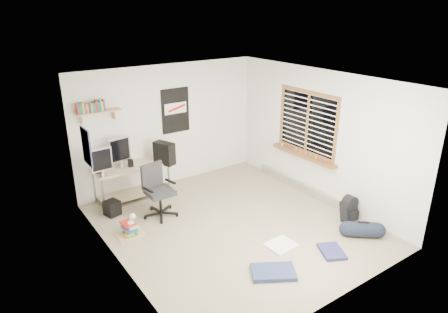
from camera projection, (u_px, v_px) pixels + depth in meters
floor at (234, 226)px, 6.90m from camera, size 4.00×4.50×0.01m
ceiling at (235, 80)px, 6.00m from camera, size 4.00×4.50×0.01m
back_wall at (169, 126)px, 8.18m from camera, size 4.00×0.01×2.50m
left_wall at (115, 189)px, 5.38m from camera, size 0.01×4.50×2.50m
right_wall at (320, 136)px, 7.52m from camera, size 0.01×4.50×2.50m
desk at (132, 181)px, 7.77m from camera, size 1.53×0.83×0.66m
monitor_left at (102, 168)px, 7.05m from camera, size 0.39×0.11×0.42m
monitor_right at (121, 157)px, 7.48m from camera, size 0.43×0.17×0.46m
pc_tower at (164, 153)px, 7.73m from camera, size 0.33×0.46×0.44m
keyboard at (108, 175)px, 7.27m from camera, size 0.43×0.17×0.02m
speaker_left at (99, 170)px, 7.27m from camera, size 0.09×0.09×0.18m
speaker_right at (131, 164)px, 7.55m from camera, size 0.10×0.10×0.18m
office_chair at (160, 191)px, 7.06m from camera, size 0.74×0.74×0.97m
wall_shelf at (98, 112)px, 7.12m from camera, size 0.80×0.22×0.24m
poster_back_wall at (176, 111)px, 8.13m from camera, size 0.62×0.03×0.92m
poster_left_wall at (86, 147)px, 6.22m from camera, size 0.02×0.42×0.60m
window at (307, 123)px, 7.65m from camera, size 0.10×1.50×1.26m
baseboard_heater at (302, 187)px, 8.14m from camera, size 0.08×2.50×0.18m
backpack at (349, 211)px, 6.98m from camera, size 0.29×0.23×0.37m
duffel_bag at (362, 229)px, 6.52m from camera, size 0.36×0.36×0.50m
tshirt at (281, 245)px, 6.30m from camera, size 0.46×0.39×0.04m
jeans_a at (273, 272)px, 5.64m from camera, size 0.73×0.65×0.07m
jeans_b at (332, 252)px, 6.12m from camera, size 0.49×0.54×0.05m
book_stack at (130, 226)px, 6.58m from camera, size 0.55×0.51×0.30m
desk_lamp at (130, 214)px, 6.49m from camera, size 0.11×0.19×0.18m
subwoofer at (112, 208)px, 7.20m from camera, size 0.30×0.30×0.27m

